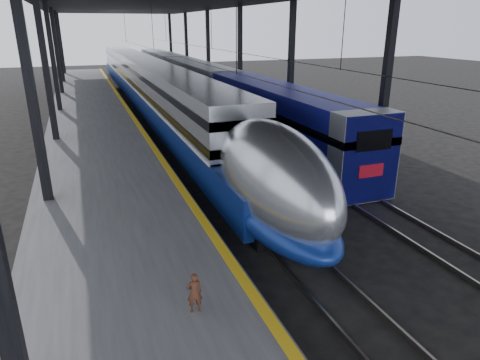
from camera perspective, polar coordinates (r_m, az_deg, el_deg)
ground at (r=14.69m, az=-1.10°, el=-10.11°), size 160.00×160.00×0.00m
platform at (r=32.75m, az=-18.90°, el=6.75°), size 6.00×80.00×1.00m
yellow_strip at (r=32.83m, az=-14.09°, el=8.15°), size 0.30×80.00×0.01m
rails at (r=33.96m, az=-5.17°, el=7.45°), size 6.52×80.00×0.16m
tgv_train at (r=41.49m, az=-11.95°, el=12.10°), size 3.03×65.20×4.34m
second_train at (r=43.25m, az=-5.41°, el=12.71°), size 2.88×56.05×3.97m
child at (r=10.31m, az=-6.10°, el=-14.71°), size 0.39×0.27×1.02m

